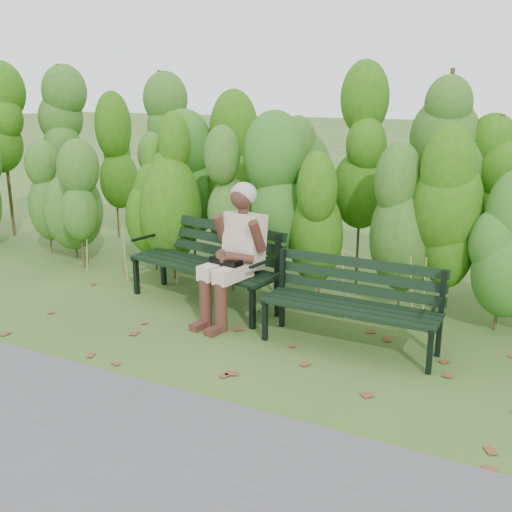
% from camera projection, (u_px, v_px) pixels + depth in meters
% --- Properties ---
extents(ground, '(80.00, 80.00, 0.00)m').
position_uv_depth(ground, '(239.00, 345.00, 5.39)').
color(ground, '#395423').
extents(footpath, '(60.00, 2.50, 0.01)m').
position_uv_depth(footpath, '(60.00, 484.00, 3.50)').
color(footpath, '#474749').
rests_on(footpath, ground).
extents(hedge_band, '(11.04, 1.67, 2.42)m').
position_uv_depth(hedge_band, '(317.00, 179.00, 6.65)').
color(hedge_band, '#47381E').
rests_on(hedge_band, ground).
extents(leaf_litter, '(5.80, 2.06, 0.01)m').
position_uv_depth(leaf_litter, '(220.00, 338.00, 5.55)').
color(leaf_litter, brown).
rests_on(leaf_litter, ground).
extents(bench_left, '(1.81, 0.88, 0.87)m').
position_uv_depth(bench_left, '(209.00, 257.00, 6.34)').
color(bench_left, black).
rests_on(bench_left, ground).
extents(bench_right, '(1.55, 0.52, 0.77)m').
position_uv_depth(bench_right, '(353.00, 297.00, 5.29)').
color(bench_right, black).
rests_on(bench_right, ground).
extents(seated_woman, '(0.59, 0.86, 1.36)m').
position_uv_depth(seated_woman, '(235.00, 246.00, 5.83)').
color(seated_woman, '#C4A594').
rests_on(seated_woman, ground).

